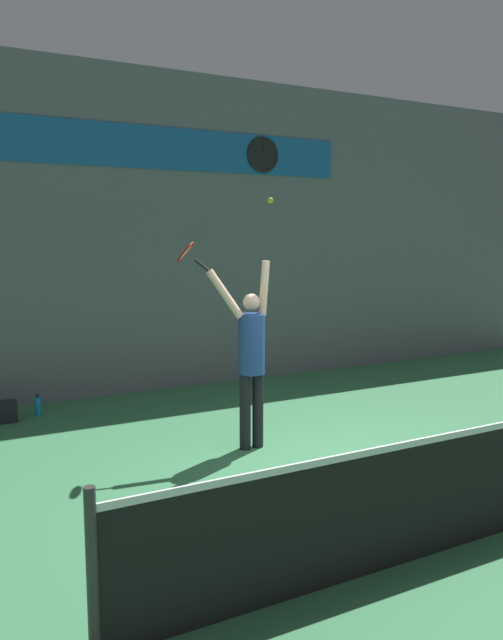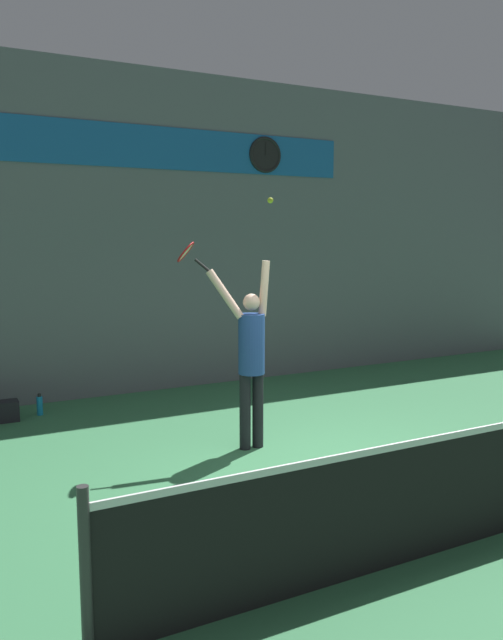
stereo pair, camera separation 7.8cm
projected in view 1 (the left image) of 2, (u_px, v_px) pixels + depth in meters
name	position (u px, v px, depth m)	size (l,w,h in m)	color
ground_plane	(357.00, 481.00, 6.29)	(18.00, 18.00, 0.00)	#387A4C
back_wall	(183.00, 233.00, 9.99)	(18.00, 0.10, 5.00)	slate
sponsor_banner	(183.00, 149.00, 9.76)	(5.62, 0.02, 0.64)	#195B9E
scoreboard_clock	(263.00, 155.00, 10.41)	(0.60, 0.05, 0.60)	black
court_net	(471.00, 483.00, 4.96)	(6.10, 0.07, 1.06)	#333333
tennis_player	(251.00, 355.00, 7.14)	(0.71, 0.44, 2.18)	black
tennis_racket	(187.00, 253.00, 7.00)	(0.40, 0.35, 0.35)	black
tennis_ball	(270.00, 200.00, 6.96)	(0.07, 0.07, 0.07)	#CCDB2D
water_bottle	(38.00, 406.00, 8.57)	(0.08, 0.08, 0.30)	#198CCC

